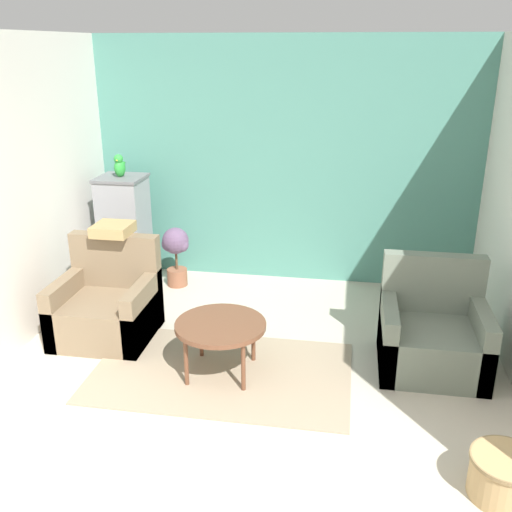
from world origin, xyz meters
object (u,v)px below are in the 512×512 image
at_px(armchair_left, 107,307).
at_px(potted_plant, 176,250).
at_px(coffee_table, 221,327).
at_px(parrot, 120,166).
at_px(wicker_basket, 505,476).
at_px(birdcage, 125,231).
at_px(armchair_right, 432,336).

relative_size(armchair_left, potted_plant, 1.34).
xyz_separation_m(coffee_table, potted_plant, (-0.91, 1.74, 0.00)).
distance_m(parrot, wicker_basket, 4.61).
bearing_deg(parrot, wicker_basket, -38.58).
xyz_separation_m(birdcage, wicker_basket, (3.48, -2.77, -0.47)).
xyz_separation_m(parrot, potted_plant, (0.57, 0.03, -0.93)).
bearing_deg(wicker_basket, armchair_left, 154.16).
bearing_deg(wicker_basket, potted_plant, 136.04).
relative_size(armchair_left, armchair_right, 1.00).
distance_m(armchair_right, wicker_basket, 1.51).
height_order(coffee_table, parrot, parrot).
bearing_deg(potted_plant, armchair_left, -102.52).
distance_m(armchair_left, armchair_right, 2.92).
relative_size(armchair_right, parrot, 3.67).
relative_size(armchair_right, birdcage, 0.73).
distance_m(armchair_left, potted_plant, 1.30).
distance_m(armchair_left, parrot, 1.66).
xyz_separation_m(coffee_table, armchair_left, (-1.19, 0.48, -0.14)).
bearing_deg(parrot, armchair_right, -21.93).
relative_size(coffee_table, parrot, 3.00).
height_order(armchair_left, armchair_right, same).
bearing_deg(armchair_left, armchair_right, -1.25).
height_order(coffee_table, armchair_left, armchair_left).
xyz_separation_m(coffee_table, armchair_right, (1.73, 0.41, -0.14)).
xyz_separation_m(coffee_table, birdcage, (-1.48, 1.70, 0.20)).
distance_m(coffee_table, wicker_basket, 2.28).
relative_size(parrot, potted_plant, 0.37).
distance_m(potted_plant, wicker_basket, 4.05).
height_order(birdcage, parrot, parrot).
bearing_deg(potted_plant, coffee_table, -62.25).
xyz_separation_m(armchair_left, birdcage, (-0.28, 1.23, 0.34)).
xyz_separation_m(parrot, wicker_basket, (3.48, -2.77, -1.21)).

